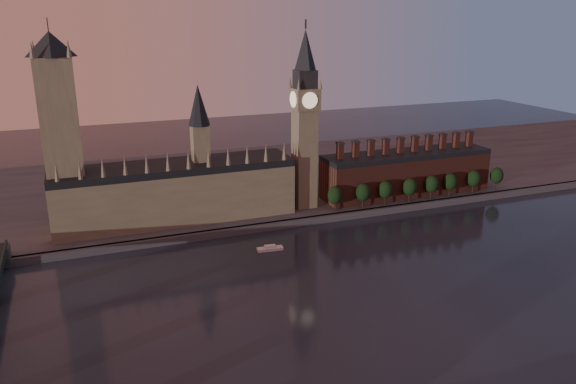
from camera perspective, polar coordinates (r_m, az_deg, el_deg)
name	(u,v)px	position (r m, az deg, el deg)	size (l,w,h in m)	color
ground	(383,297)	(243.47, 9.61, -10.43)	(900.00, 900.00, 0.00)	black
north_bank	(253,181)	(394.62, -3.53, 1.14)	(900.00, 182.00, 4.00)	#4C4B51
palace_of_westminster	(177,189)	(315.63, -11.25, 0.33)	(130.00, 30.30, 74.00)	#7B7357
victoria_tower	(60,129)	(303.02, -22.11, 5.97)	(24.00, 24.00, 108.00)	#7B7357
big_ben	(305,118)	(323.11, 1.72, 7.49)	(15.00, 15.00, 107.00)	#7B7357
chimney_block	(406,172)	(364.07, 11.87, 1.97)	(110.00, 25.00, 37.00)	#592A22
embankment_tree_0	(335,195)	(326.11, 4.79, -0.32)	(8.60, 8.60, 14.88)	black
embankment_tree_1	(363,192)	(333.09, 7.63, -0.04)	(8.60, 8.60, 14.88)	black
embankment_tree_2	(385,190)	(340.28, 9.86, 0.24)	(8.60, 8.60, 14.88)	black
embankment_tree_3	(410,187)	(348.45, 12.27, 0.50)	(8.60, 8.60, 14.88)	black
embankment_tree_4	(432,184)	(357.32, 14.38, 0.77)	(8.60, 8.60, 14.88)	black
embankment_tree_5	(450,182)	(365.87, 16.15, 1.02)	(8.60, 8.60, 14.88)	black
embankment_tree_6	(474,179)	(377.35, 18.35, 1.31)	(8.60, 8.60, 14.88)	black
embankment_tree_7	(497,176)	(389.36, 20.43, 1.58)	(8.60, 8.60, 14.88)	black
river_boat	(270,248)	(283.90, -1.84, -5.74)	(13.44, 5.19, 2.62)	silver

